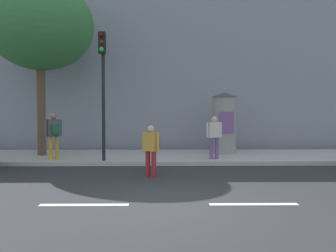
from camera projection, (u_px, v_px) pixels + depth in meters
ground_plane at (169, 205)px, 6.77m from camera, size 80.00×80.00×0.00m
sidewalk_curb at (166, 157)px, 13.77m from camera, size 36.00×4.00×0.15m
lane_markings at (169, 204)px, 6.77m from camera, size 25.80×0.16×0.01m
building_backdrop at (165, 64)px, 18.59m from camera, size 36.00×5.00×9.19m
traffic_light at (103, 75)px, 11.86m from camera, size 0.24×0.45×4.54m
poster_column at (224, 122)px, 14.32m from camera, size 1.11×1.11×2.60m
street_tree at (40, 26)px, 13.46m from camera, size 4.23×4.23×7.04m
pedestrian_with_bag at (151, 146)px, 9.72m from camera, size 0.52×0.52×1.50m
pedestrian_in_red_top at (214, 134)px, 12.47m from camera, size 0.60×0.45×1.59m
pedestrian_in_dark_shirt at (54, 132)px, 12.19m from camera, size 0.54×0.54×1.71m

